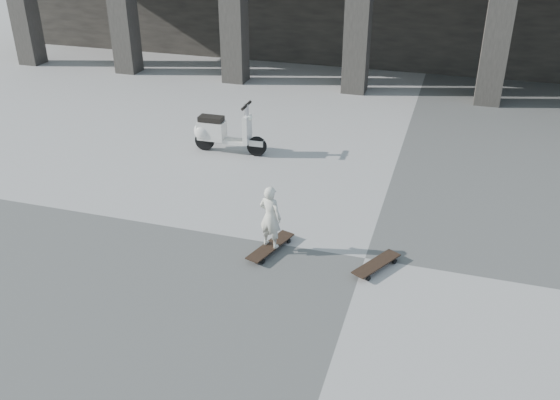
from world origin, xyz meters
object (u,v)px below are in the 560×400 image
(scooter, at_px, (218,132))
(longboard, at_px, (271,247))
(child, at_px, (270,217))
(skateboard_spare, at_px, (376,264))

(scooter, bearing_deg, longboard, -57.80)
(child, bearing_deg, longboard, 104.51)
(skateboard_spare, distance_m, child, 1.74)
(longboard, relative_size, child, 1.02)
(child, bearing_deg, scooter, -42.06)
(child, xyz_separation_m, scooter, (-2.32, 3.52, -0.16))
(skateboard_spare, bearing_deg, scooter, 77.35)
(scooter, bearing_deg, child, -57.80)
(longboard, bearing_deg, child, 17.00)
(longboard, distance_m, scooter, 4.23)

